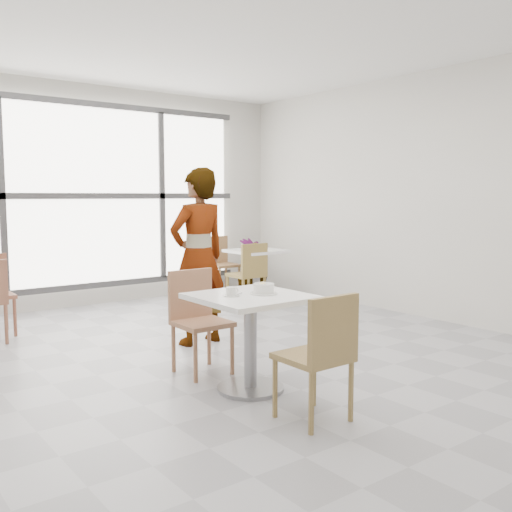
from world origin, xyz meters
TOP-DOWN VIEW (x-y plane):
  - floor at (0.00, 0.00)m, footprint 7.00×7.00m
  - ceiling at (0.00, 0.00)m, footprint 7.00×7.00m
  - wall_back at (0.00, 3.50)m, footprint 6.00×0.00m
  - wall_right at (3.00, 0.00)m, footprint 0.00×7.00m
  - window at (0.00, 3.44)m, footprint 4.60×0.07m
  - main_table at (-0.31, -0.64)m, footprint 0.80×0.80m
  - chair_near at (-0.33, -1.44)m, footprint 0.42×0.42m
  - chair_far at (-0.38, 0.03)m, footprint 0.42×0.42m
  - oatmeal_bowl at (-0.21, -0.67)m, footprint 0.21×0.21m
  - coffee_cup at (-0.46, -0.59)m, footprint 0.16×0.13m
  - person at (0.12, 0.82)m, footprint 0.68×0.48m
  - bg_table_right at (1.94, 2.24)m, footprint 0.70×0.70m
  - bg_chair_right_near at (1.66, 2.02)m, footprint 0.42×0.42m
  - bg_chair_right_far at (2.03, 3.28)m, footprint 0.42×0.42m
  - plant_right at (2.27, 2.77)m, footprint 0.57×0.57m

SIDE VIEW (x-z plane):
  - floor at x=0.00m, z-range 0.00..0.00m
  - plant_right at x=2.27m, z-range 0.00..0.86m
  - bg_table_right at x=1.94m, z-range 0.11..0.86m
  - chair_near at x=-0.33m, z-range 0.07..0.94m
  - chair_far at x=-0.38m, z-range 0.07..0.94m
  - bg_chair_right_near at x=1.66m, z-range 0.07..0.94m
  - bg_chair_right_far at x=2.03m, z-range 0.07..0.94m
  - main_table at x=-0.31m, z-range 0.15..0.90m
  - coffee_cup at x=-0.46m, z-range 0.75..0.81m
  - oatmeal_bowl at x=-0.21m, z-range 0.75..0.84m
  - person at x=0.12m, z-range 0.00..1.78m
  - window at x=0.00m, z-range 0.24..2.76m
  - wall_back at x=0.00m, z-range -1.50..4.50m
  - wall_right at x=3.00m, z-range -2.00..5.00m
  - ceiling at x=0.00m, z-range 3.00..3.00m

